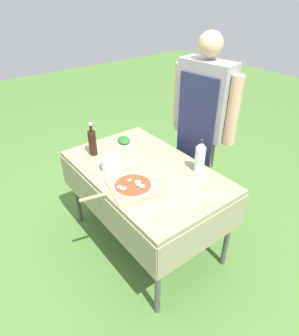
# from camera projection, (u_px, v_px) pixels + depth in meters

# --- Properties ---
(ground_plane) EXTENTS (12.00, 12.00, 0.00)m
(ground_plane) POSITION_uv_depth(u_px,v_px,m) (146.00, 239.00, 2.75)
(ground_plane) COLOR #517F38
(prep_table) EXTENTS (1.34, 0.84, 0.77)m
(prep_table) POSITION_uv_depth(u_px,v_px,m) (145.00, 178.00, 2.38)
(prep_table) COLOR gray
(prep_table) RESTS_ON ground
(person_cook) EXTENTS (0.63, 0.27, 1.70)m
(person_cook) POSITION_uv_depth(u_px,v_px,m) (203.00, 118.00, 2.58)
(person_cook) COLOR #70604C
(person_cook) RESTS_ON ground
(pizza_on_peel) EXTENTS (0.39, 0.57, 0.05)m
(pizza_on_peel) POSITION_uv_depth(u_px,v_px,m) (131.00, 186.00, 2.12)
(pizza_on_peel) COLOR tan
(pizza_on_peel) RESTS_ON prep_table
(oil_bottle) EXTENTS (0.07, 0.07, 0.28)m
(oil_bottle) POSITION_uv_depth(u_px,v_px,m) (92.00, 142.00, 2.47)
(oil_bottle) COLOR black
(oil_bottle) RESTS_ON prep_table
(water_bottle) EXTENTS (0.08, 0.08, 0.27)m
(water_bottle) POSITION_uv_depth(u_px,v_px,m) (200.00, 156.00, 2.25)
(water_bottle) COLOR silver
(water_bottle) RESTS_ON prep_table
(herb_container) EXTENTS (0.22, 0.19, 0.05)m
(herb_container) POSITION_uv_depth(u_px,v_px,m) (124.00, 140.00, 2.69)
(herb_container) COLOR silver
(herb_container) RESTS_ON prep_table
(mixing_tub) EXTENTS (0.15, 0.15, 0.09)m
(mixing_tub) POSITION_uv_depth(u_px,v_px,m) (111.00, 164.00, 2.31)
(mixing_tub) COLOR silver
(mixing_tub) RESTS_ON prep_table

